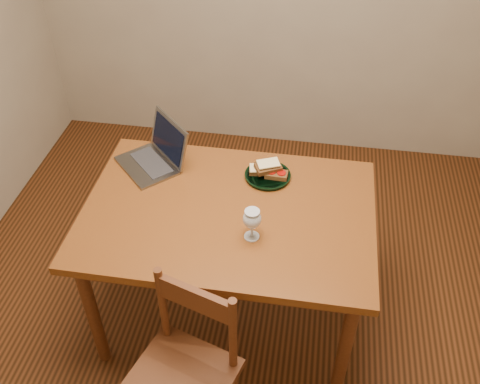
# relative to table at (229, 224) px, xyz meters

# --- Properties ---
(floor) EXTENTS (3.20, 3.20, 0.02)m
(floor) POSITION_rel_table_xyz_m (0.03, 0.01, -0.66)
(floor) COLOR black
(floor) RESTS_ON ground
(table) EXTENTS (1.30, 0.90, 0.74)m
(table) POSITION_rel_table_xyz_m (0.00, 0.00, 0.00)
(table) COLOR #56230E
(table) RESTS_ON floor
(chair) EXTENTS (0.49, 0.48, 0.42)m
(chair) POSITION_rel_table_xyz_m (-0.07, -0.63, -0.20)
(chair) COLOR #44230E
(chair) RESTS_ON floor
(plate) EXTENTS (0.22, 0.22, 0.02)m
(plate) POSITION_rel_table_xyz_m (0.15, 0.26, 0.10)
(plate) COLOR black
(plate) RESTS_ON table
(sandwich_cheese) EXTENTS (0.11, 0.08, 0.03)m
(sandwich_cheese) POSITION_rel_table_xyz_m (0.11, 0.27, 0.12)
(sandwich_cheese) COLOR #381E0C
(sandwich_cheese) RESTS_ON plate
(sandwich_tomato) EXTENTS (0.11, 0.07, 0.03)m
(sandwich_tomato) POSITION_rel_table_xyz_m (0.19, 0.25, 0.12)
(sandwich_tomato) COLOR #381E0C
(sandwich_tomato) RESTS_ON plate
(sandwich_top) EXTENTS (0.14, 0.12, 0.04)m
(sandwich_top) POSITION_rel_table_xyz_m (0.15, 0.26, 0.15)
(sandwich_top) COLOR #381E0C
(sandwich_top) RESTS_ON plate
(milk_glass) EXTENTS (0.08, 0.08, 0.15)m
(milk_glass) POSITION_rel_table_xyz_m (0.13, -0.15, 0.16)
(milk_glass) COLOR white
(milk_glass) RESTS_ON table
(laptop) EXTENTS (0.40, 0.40, 0.22)m
(laptop) POSITION_rel_table_xyz_m (-0.40, 0.29, 0.14)
(laptop) COLOR slate
(laptop) RESTS_ON table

